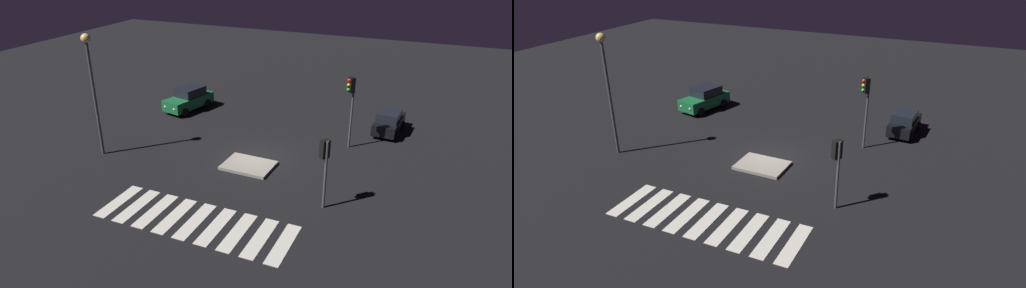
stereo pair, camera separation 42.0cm
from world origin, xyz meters
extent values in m
plane|color=black|center=(0.00, 0.00, 0.00)|extent=(80.00, 80.00, 0.00)
cube|color=gray|center=(0.03, -1.21, 0.09)|extent=(3.04, 2.32, 0.18)
cube|color=black|center=(6.92, 7.62, 0.63)|extent=(1.85, 3.78, 0.75)
cube|color=black|center=(6.90, 7.39, 1.32)|extent=(1.57, 1.98, 0.61)
cylinder|color=black|center=(6.23, 8.81, 0.30)|extent=(0.26, 0.61, 0.59)
cylinder|color=black|center=(7.77, 8.69, 0.30)|extent=(0.26, 0.61, 0.59)
cylinder|color=black|center=(6.06, 6.54, 0.30)|extent=(0.26, 0.61, 0.59)
cylinder|color=black|center=(7.60, 6.42, 0.30)|extent=(0.26, 0.61, 0.59)
sphere|color=#F2EABF|center=(6.62, 9.44, 0.63)|extent=(0.20, 0.20, 0.20)
sphere|color=#F2EABF|center=(7.49, 9.38, 0.63)|extent=(0.20, 0.20, 0.20)
cube|color=#196B38|center=(-8.46, 5.95, 0.71)|extent=(2.66, 4.40, 0.84)
cube|color=black|center=(-8.41, 6.19, 1.47)|extent=(2.04, 2.41, 0.68)
cylinder|color=black|center=(-7.92, 4.51, 0.33)|extent=(0.39, 0.70, 0.66)
cylinder|color=black|center=(-9.60, 4.91, 0.33)|extent=(0.39, 0.70, 0.66)
cylinder|color=black|center=(-7.33, 6.99, 0.33)|extent=(0.39, 0.70, 0.66)
cylinder|color=black|center=(-9.01, 7.39, 0.33)|extent=(0.39, 0.70, 0.66)
sphere|color=#F2EABF|center=(-8.46, 3.88, 0.71)|extent=(0.22, 0.22, 0.22)
sphere|color=#F2EABF|center=(-9.40, 4.11, 0.71)|extent=(0.22, 0.22, 0.22)
cylinder|color=#47474C|center=(5.40, -3.78, 1.87)|extent=(0.14, 0.14, 3.73)
cube|color=black|center=(5.25, -3.68, 3.25)|extent=(0.51, 0.54, 0.96)
sphere|color=red|center=(5.09, -3.56, 3.55)|extent=(0.22, 0.22, 0.22)
sphere|color=orange|center=(5.09, -3.56, 3.25)|extent=(0.22, 0.22, 0.22)
sphere|color=green|center=(5.09, -3.56, 2.95)|extent=(0.22, 0.22, 0.22)
cylinder|color=#47474C|center=(4.93, 3.99, 2.39)|extent=(0.14, 0.14, 4.77)
cube|color=black|center=(4.79, 3.88, 4.29)|extent=(0.53, 0.54, 0.96)
sphere|color=red|center=(4.64, 3.75, 4.59)|extent=(0.22, 0.22, 0.22)
sphere|color=orange|center=(4.64, 3.75, 4.29)|extent=(0.22, 0.22, 0.22)
sphere|color=green|center=(4.64, 3.75, 3.99)|extent=(0.22, 0.22, 0.22)
cylinder|color=#47474C|center=(-9.26, -3.25, 3.59)|extent=(0.18, 0.18, 7.17)
sphere|color=#F9D172|center=(-9.26, -3.25, 7.35)|extent=(0.56, 0.56, 0.56)
cube|color=silver|center=(-4.60, -7.49, 0.01)|extent=(0.70, 3.20, 0.02)
cube|color=silver|center=(-3.45, -7.49, 0.01)|extent=(0.70, 3.20, 0.02)
cube|color=silver|center=(-2.30, -7.49, 0.01)|extent=(0.70, 3.20, 0.02)
cube|color=silver|center=(-1.15, -7.49, 0.01)|extent=(0.70, 3.20, 0.02)
cube|color=silver|center=(0.00, -7.49, 0.01)|extent=(0.70, 3.20, 0.02)
cube|color=silver|center=(1.15, -7.49, 0.01)|extent=(0.70, 3.20, 0.02)
cube|color=silver|center=(2.30, -7.49, 0.01)|extent=(0.70, 3.20, 0.02)
cube|color=silver|center=(3.45, -7.49, 0.01)|extent=(0.70, 3.20, 0.02)
cube|color=silver|center=(4.60, -7.49, 0.01)|extent=(0.70, 3.20, 0.02)
camera|label=1|loc=(10.08, -23.21, 12.65)|focal=31.67mm
camera|label=2|loc=(10.46, -23.04, 12.65)|focal=31.67mm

